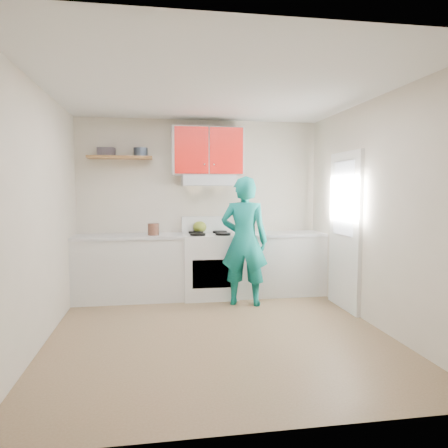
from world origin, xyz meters
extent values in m
plane|color=brown|center=(0.00, 0.00, 0.00)|extent=(3.80, 3.80, 0.00)
cube|color=white|center=(0.00, 0.00, 2.60)|extent=(3.60, 3.80, 0.04)
cube|color=beige|center=(0.00, 1.90, 1.30)|extent=(3.60, 0.04, 2.60)
cube|color=beige|center=(0.00, -1.90, 1.30)|extent=(3.60, 0.04, 2.60)
cube|color=beige|center=(-1.80, 0.00, 1.30)|extent=(0.04, 3.80, 2.60)
cube|color=beige|center=(1.80, 0.00, 1.30)|extent=(0.04, 3.80, 2.60)
cube|color=white|center=(1.78, 0.70, 1.02)|extent=(0.05, 0.85, 2.05)
cube|color=white|center=(1.75, 0.70, 1.45)|extent=(0.01, 0.55, 0.95)
cube|color=silver|center=(-1.04, 1.60, 0.45)|extent=(1.52, 0.60, 0.90)
cube|color=silver|center=(1.14, 1.60, 0.45)|extent=(1.32, 0.60, 0.90)
cube|color=white|center=(0.10, 1.57, 0.46)|extent=(0.76, 0.65, 0.92)
cube|color=silver|center=(0.10, 1.68, 1.70)|extent=(0.76, 0.44, 0.15)
cube|color=red|center=(0.10, 1.73, 2.12)|extent=(1.02, 0.33, 0.70)
cube|color=brown|center=(-1.15, 1.75, 2.02)|extent=(0.90, 0.30, 0.04)
cube|color=#413940|center=(-1.34, 1.77, 2.10)|extent=(0.25, 0.19, 0.12)
cylinder|color=#333D4C|center=(-0.86, 1.75, 2.10)|extent=(0.24, 0.24, 0.12)
ellipsoid|color=olive|center=(-0.02, 1.79, 1.01)|extent=(0.22, 0.22, 0.17)
cylinder|color=brown|center=(-0.70, 1.55, 0.99)|extent=(0.19, 0.19, 0.19)
cube|color=olive|center=(1.01, 1.60, 0.91)|extent=(0.35, 0.27, 0.02)
cube|color=#B11412|center=(1.53, 1.60, 0.90)|extent=(0.32, 0.27, 0.01)
imported|color=#0C7269|center=(0.52, 1.09, 0.87)|extent=(0.73, 0.60, 1.74)
camera|label=1|loc=(-0.66, -4.41, 1.56)|focal=33.55mm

